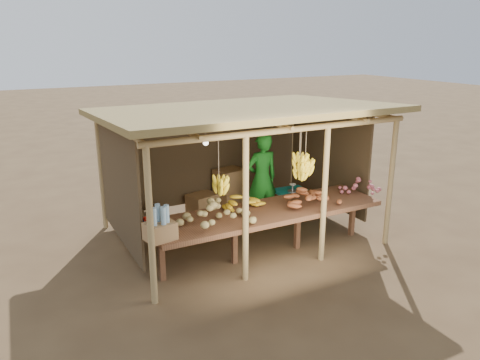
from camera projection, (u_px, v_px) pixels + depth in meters
name	position (u px, v px, depth m)	size (l,w,h in m)	color
ground	(240.00, 235.00, 8.57)	(60.00, 60.00, 0.00)	brown
stall_structure	(238.00, 132.00, 7.99)	(4.70, 3.50, 2.43)	#A58755
counter	(267.00, 213.00, 7.55)	(3.90, 1.05, 0.80)	brown
potato_heap	(217.00, 212.00, 6.92)	(1.11, 0.66, 0.37)	#A18E53
sweet_potato_heap	(308.00, 193.00, 7.77)	(1.03, 0.62, 0.36)	#9E4F28
onion_heap	(360.00, 183.00, 8.31)	(0.79, 0.48, 0.36)	#BD5C66
banana_pile	(243.00, 199.00, 7.53)	(0.63, 0.38, 0.35)	yellow
tomato_basin	(151.00, 224.00, 6.75)	(0.38, 0.38, 0.20)	navy
bottle_box	(160.00, 227.00, 6.37)	(0.44, 0.38, 0.50)	olive
vendor	(262.00, 179.00, 8.96)	(0.64, 0.42, 1.76)	#1B7D1F
tarp_crate	(291.00, 203.00, 9.30)	(0.66, 0.57, 0.75)	brown
carton_stack	(221.00, 195.00, 9.56)	(1.24, 0.55, 0.88)	olive
burlap_sacks	(146.00, 217.00, 8.79)	(0.77, 0.41, 0.55)	#473621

